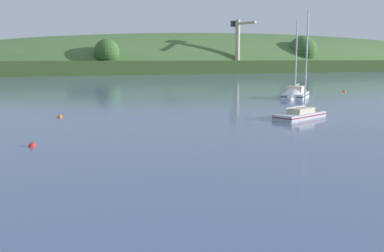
# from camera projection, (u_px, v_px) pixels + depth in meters

# --- Properties ---
(far_shoreline_hill) EXTENTS (458.40, 125.32, 36.78)m
(far_shoreline_hill) POSITION_uv_depth(u_px,v_px,m) (234.00, 69.00, 225.44)
(far_shoreline_hill) COLOR #314A21
(far_shoreline_hill) RESTS_ON ground
(dockside_crane) EXTENTS (6.95, 12.97, 21.75)m
(dockside_crane) POSITION_uv_depth(u_px,v_px,m) (238.00, 47.00, 184.88)
(dockside_crane) COLOR #4C4C51
(dockside_crane) RESTS_ON ground
(sailboat_near_mooring) EXTENTS (7.63, 5.43, 11.95)m
(sailboat_near_mooring) POSITION_uv_depth(u_px,v_px,m) (305.00, 116.00, 45.67)
(sailboat_near_mooring) COLOR #ADB2BC
(sailboat_near_mooring) RESTS_ON ground
(sailboat_midwater_white) EXTENTS (7.91, 8.75, 13.05)m
(sailboat_midwater_white) POSITION_uv_depth(u_px,v_px,m) (295.00, 96.00, 66.57)
(sailboat_midwater_white) COLOR white
(sailboat_midwater_white) RESTS_ON ground
(mooring_buoy_midchannel) EXTENTS (0.53, 0.53, 0.61)m
(mooring_buoy_midchannel) POSITION_uv_depth(u_px,v_px,m) (32.00, 146.00, 30.77)
(mooring_buoy_midchannel) COLOR red
(mooring_buoy_midchannel) RESTS_ON ground
(mooring_buoy_off_fishing_boat) EXTENTS (0.53, 0.53, 0.61)m
(mooring_buoy_off_fishing_boat) POSITION_uv_depth(u_px,v_px,m) (60.00, 117.00, 45.78)
(mooring_buoy_off_fishing_boat) COLOR #EA5B19
(mooring_buoy_off_fishing_boat) RESTS_ON ground
(mooring_buoy_far_upstream) EXTENTS (0.59, 0.59, 0.67)m
(mooring_buoy_far_upstream) POSITION_uv_depth(u_px,v_px,m) (344.00, 92.00, 80.26)
(mooring_buoy_far_upstream) COLOR #EA5B19
(mooring_buoy_far_upstream) RESTS_ON ground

